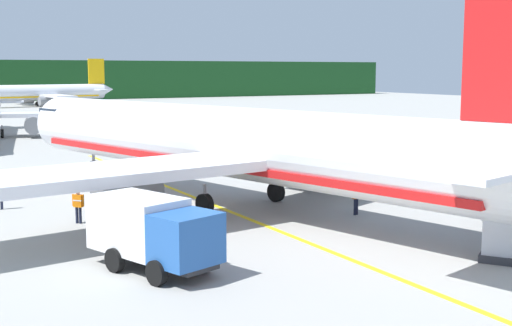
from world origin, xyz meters
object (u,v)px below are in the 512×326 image
at_px(cargo_container_near, 503,236).
at_px(crew_marshaller, 78,204).
at_px(service_truck_catering, 153,231).
at_px(crew_loader_right, 356,195).
at_px(airliner_foreground, 230,144).
at_px(airliner_far_taxiway, 37,93).

relative_size(cargo_container_near, crew_marshaller, 1.38).
xyz_separation_m(service_truck_catering, crew_marshaller, (-0.40, 9.14, -0.54)).
height_order(service_truck_catering, crew_loader_right, service_truck_catering).
bearing_deg(crew_loader_right, airliner_foreground, 130.60).
distance_m(airliner_foreground, crew_marshaller, 8.76).
bearing_deg(airliner_foreground, airliner_far_taxiway, 83.85).
bearing_deg(service_truck_catering, airliner_far_taxiway, 80.57).
relative_size(crew_marshaller, crew_loader_right, 0.94).
xyz_separation_m(airliner_far_taxiway, cargo_container_near, (-7.55, -125.17, -1.82)).
relative_size(service_truck_catering, crew_loader_right, 3.35).
relative_size(service_truck_catering, crew_marshaller, 3.57).
height_order(service_truck_catering, crew_marshaller, service_truck_catering).
height_order(crew_marshaller, crew_loader_right, crew_loader_right).
bearing_deg(cargo_container_near, crew_loader_right, 88.95).
relative_size(airliner_far_taxiway, crew_marshaller, 20.91).
height_order(airliner_foreground, cargo_container_near, airliner_foreground).
bearing_deg(cargo_container_near, service_truck_catering, 156.72).
height_order(service_truck_catering, cargo_container_near, service_truck_catering).
height_order(airliner_foreground, crew_marshaller, airliner_foreground).
relative_size(airliner_foreground, cargo_container_near, 18.26).
bearing_deg(service_truck_catering, crew_marshaller, 92.48).
bearing_deg(crew_loader_right, airliner_far_taxiway, 86.35).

